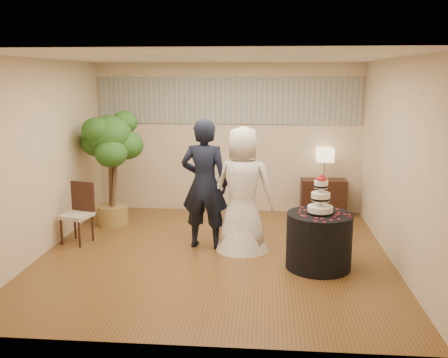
# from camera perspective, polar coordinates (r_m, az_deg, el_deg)

# --- Properties ---
(floor) EXTENTS (5.00, 5.00, 0.00)m
(floor) POSITION_cam_1_polar(r_m,az_deg,el_deg) (7.34, -1.06, -8.68)
(floor) COLOR brown
(floor) RESTS_ON ground
(ceiling) EXTENTS (5.00, 5.00, 0.00)m
(ceiling) POSITION_cam_1_polar(r_m,az_deg,el_deg) (6.88, -1.15, 13.73)
(ceiling) COLOR white
(ceiling) RESTS_ON wall_back
(wall_back) EXTENTS (5.00, 0.06, 2.80)m
(wall_back) POSITION_cam_1_polar(r_m,az_deg,el_deg) (9.44, 0.49, 4.67)
(wall_back) COLOR beige
(wall_back) RESTS_ON ground
(wall_front) EXTENTS (5.00, 0.06, 2.80)m
(wall_front) POSITION_cam_1_polar(r_m,az_deg,el_deg) (4.55, -4.40, -3.04)
(wall_front) COLOR beige
(wall_front) RESTS_ON ground
(wall_left) EXTENTS (0.06, 5.00, 2.80)m
(wall_left) POSITION_cam_1_polar(r_m,az_deg,el_deg) (7.65, -20.08, 2.30)
(wall_left) COLOR beige
(wall_left) RESTS_ON ground
(wall_right) EXTENTS (0.06, 5.00, 2.80)m
(wall_right) POSITION_cam_1_polar(r_m,az_deg,el_deg) (7.16, 19.22, 1.76)
(wall_right) COLOR beige
(wall_right) RESTS_ON ground
(mural_border) EXTENTS (4.90, 0.02, 0.85)m
(mural_border) POSITION_cam_1_polar(r_m,az_deg,el_deg) (9.36, 0.49, 8.91)
(mural_border) COLOR #9B9E93
(mural_border) RESTS_ON wall_back
(groom) EXTENTS (0.77, 0.55, 1.96)m
(groom) POSITION_cam_1_polar(r_m,az_deg,el_deg) (7.42, -2.24, -0.58)
(groom) COLOR black
(groom) RESTS_ON floor
(bride) EXTENTS (0.99, 0.89, 1.85)m
(bride) POSITION_cam_1_polar(r_m,az_deg,el_deg) (7.33, 2.15, -1.15)
(bride) COLOR white
(bride) RESTS_ON floor
(cake_table) EXTENTS (1.16, 1.16, 0.76)m
(cake_table) POSITION_cam_1_polar(r_m,az_deg,el_deg) (6.88, 10.79, -6.96)
(cake_table) COLOR black
(cake_table) RESTS_ON floor
(wedding_cake) EXTENTS (0.34, 0.34, 0.53)m
(wedding_cake) POSITION_cam_1_polar(r_m,az_deg,el_deg) (6.70, 11.00, -1.72)
(wedding_cake) COLOR white
(wedding_cake) RESTS_ON cake_table
(console) EXTENTS (0.84, 0.39, 0.69)m
(console) POSITION_cam_1_polar(r_m,az_deg,el_deg) (9.43, 11.28, -2.10)
(console) COLOR black
(console) RESTS_ON floor
(table_lamp) EXTENTS (0.30, 0.30, 0.58)m
(table_lamp) POSITION_cam_1_polar(r_m,az_deg,el_deg) (9.30, 11.43, 1.69)
(table_lamp) COLOR beige
(table_lamp) RESTS_ON console
(ficus_tree) EXTENTS (1.03, 1.03, 2.02)m
(ficus_tree) POSITION_cam_1_polar(r_m,az_deg,el_deg) (8.76, -12.83, 1.23)
(ficus_tree) COLOR #285B1C
(ficus_tree) RESTS_ON floor
(side_chair) EXTENTS (0.54, 0.55, 0.94)m
(side_chair) POSITION_cam_1_polar(r_m,az_deg,el_deg) (8.04, -16.55, -3.82)
(side_chair) COLOR black
(side_chair) RESTS_ON floor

